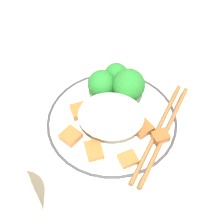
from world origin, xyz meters
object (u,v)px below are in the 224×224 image
broccoli_back_left (129,85)px  broccoli_back_center (119,75)px  chopsticks (162,131)px  broccoli_back_right (102,84)px  plate (112,122)px  drinking_glass (9,203)px

broccoli_back_left → broccoli_back_center: broccoli_back_left is taller
broccoli_back_center → chopsticks: broccoli_back_center is taller
broccoli_back_left → broccoli_back_right: (0.05, -0.01, -0.01)m
plate → chopsticks: bearing=167.1°
chopsticks → drinking_glass: bearing=37.2°
drinking_glass → broccoli_back_center: bearing=-116.2°
plate → broccoli_back_right: broccoli_back_right is taller
broccoli_back_left → broccoli_back_center: size_ratio=1.32×
chopsticks → drinking_glass: drinking_glass is taller
broccoli_back_right → drinking_glass: (0.09, 0.22, 0.00)m
drinking_glass → plate: bearing=-124.4°
broccoli_back_left → broccoli_back_right: bearing=-7.3°
broccoli_back_left → chopsticks: broccoli_back_left is taller
plate → broccoli_back_center: bearing=-93.6°
plate → broccoli_back_center: size_ratio=4.37×
broccoli_back_left → broccoli_back_right: broccoli_back_left is taller
broccoli_back_left → broccoli_back_center: bearing=-59.7°
broccoli_back_right → broccoli_back_center: bearing=-136.3°
broccoli_back_center → drinking_glass: (0.12, 0.24, 0.00)m
broccoli_back_center → chopsticks: (-0.08, 0.09, -0.02)m
plate → broccoli_back_left: 0.07m
broccoli_back_center → plate: bearing=86.4°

